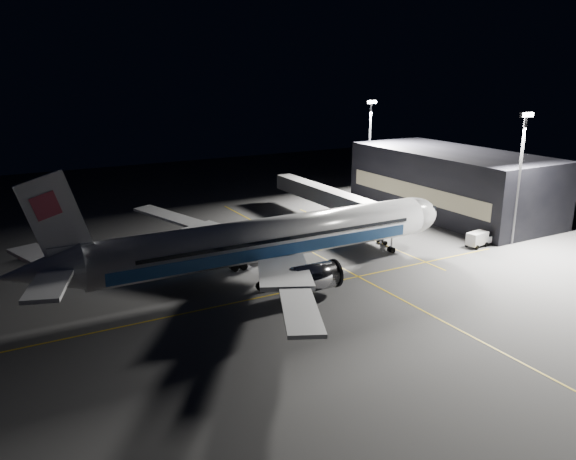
{
  "coord_description": "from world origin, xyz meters",
  "views": [
    {
      "loc": [
        -32.61,
        -63.22,
        26.89
      ],
      "look_at": [
        2.64,
        0.19,
        6.0
      ],
      "focal_mm": 35.0,
      "sensor_mm": 36.0,
      "label": 1
    }
  ],
  "objects_px": {
    "jet_bridge": "(334,199)",
    "baggage_tug": "(232,255)",
    "airliner": "(264,240)",
    "floodlight_mast_south": "(520,167)",
    "safety_cone_a": "(239,247)",
    "safety_cone_c": "(197,253)",
    "service_truck": "(479,238)",
    "safety_cone_b": "(229,264)",
    "floodlight_mast_north": "(370,141)"
  },
  "relations": [
    {
      "from": "jet_bridge",
      "to": "safety_cone_b",
      "type": "height_order",
      "value": "jet_bridge"
    },
    {
      "from": "floodlight_mast_south",
      "to": "service_truck",
      "type": "distance_m",
      "value": 12.53
    },
    {
      "from": "safety_cone_c",
      "to": "service_truck",
      "type": "bearing_deg",
      "value": -23.49
    },
    {
      "from": "floodlight_mast_south",
      "to": "safety_cone_b",
      "type": "bearing_deg",
      "value": 164.02
    },
    {
      "from": "airliner",
      "to": "baggage_tug",
      "type": "relative_size",
      "value": 26.6
    },
    {
      "from": "airliner",
      "to": "floodlight_mast_north",
      "type": "height_order",
      "value": "floodlight_mast_north"
    },
    {
      "from": "service_truck",
      "to": "safety_cone_a",
      "type": "bearing_deg",
      "value": 143.99
    },
    {
      "from": "safety_cone_c",
      "to": "airliner",
      "type": "bearing_deg",
      "value": -70.74
    },
    {
      "from": "baggage_tug",
      "to": "airliner",
      "type": "bearing_deg",
      "value": -80.25
    },
    {
      "from": "service_truck",
      "to": "safety_cone_a",
      "type": "relative_size",
      "value": 7.25
    },
    {
      "from": "airliner",
      "to": "floodlight_mast_north",
      "type": "distance_m",
      "value": 52.56
    },
    {
      "from": "airliner",
      "to": "floodlight_mast_south",
      "type": "relative_size",
      "value": 2.97
    },
    {
      "from": "jet_bridge",
      "to": "baggage_tug",
      "type": "relative_size",
      "value": 14.88
    },
    {
      "from": "jet_bridge",
      "to": "safety_cone_a",
      "type": "relative_size",
      "value": 51.21
    },
    {
      "from": "floodlight_mast_north",
      "to": "service_truck",
      "type": "relative_size",
      "value": 4.25
    },
    {
      "from": "baggage_tug",
      "to": "safety_cone_b",
      "type": "distance_m",
      "value": 2.84
    },
    {
      "from": "service_truck",
      "to": "jet_bridge",
      "type": "bearing_deg",
      "value": 109.85
    },
    {
      "from": "floodlight_mast_north",
      "to": "safety_cone_b",
      "type": "bearing_deg",
      "value": -149.56
    },
    {
      "from": "floodlight_mast_north",
      "to": "safety_cone_c",
      "type": "bearing_deg",
      "value": -157.73
    },
    {
      "from": "floodlight_mast_north",
      "to": "safety_cone_b",
      "type": "height_order",
      "value": "floodlight_mast_north"
    },
    {
      "from": "jet_bridge",
      "to": "floodlight_mast_south",
      "type": "relative_size",
      "value": 1.66
    },
    {
      "from": "airliner",
      "to": "jet_bridge",
      "type": "distance_m",
      "value": 29.31
    },
    {
      "from": "floodlight_mast_south",
      "to": "baggage_tug",
      "type": "distance_m",
      "value": 45.95
    },
    {
      "from": "floodlight_mast_north",
      "to": "floodlight_mast_south",
      "type": "xyz_separation_m",
      "value": [
        0.0,
        -38.0,
        0.0
      ]
    },
    {
      "from": "floodlight_mast_south",
      "to": "safety_cone_c",
      "type": "relative_size",
      "value": 38.08
    },
    {
      "from": "airliner",
      "to": "safety_cone_a",
      "type": "height_order",
      "value": "airliner"
    },
    {
      "from": "safety_cone_a",
      "to": "service_truck",
      "type": "bearing_deg",
      "value": -26.59
    },
    {
      "from": "floodlight_mast_north",
      "to": "safety_cone_a",
      "type": "xyz_separation_m",
      "value": [
        -39.12,
        -19.37,
        -12.04
      ]
    },
    {
      "from": "airliner",
      "to": "floodlight_mast_south",
      "type": "height_order",
      "value": "floodlight_mast_south"
    },
    {
      "from": "jet_bridge",
      "to": "safety_cone_c",
      "type": "relative_size",
      "value": 63.28
    },
    {
      "from": "jet_bridge",
      "to": "service_truck",
      "type": "bearing_deg",
      "value": -60.72
    },
    {
      "from": "safety_cone_c",
      "to": "safety_cone_a",
      "type": "bearing_deg",
      "value": -5.64
    },
    {
      "from": "baggage_tug",
      "to": "safety_cone_c",
      "type": "distance_m",
      "value": 5.9
    },
    {
      "from": "safety_cone_b",
      "to": "service_truck",
      "type": "bearing_deg",
      "value": -15.66
    },
    {
      "from": "airliner",
      "to": "baggage_tug",
      "type": "height_order",
      "value": "airliner"
    },
    {
      "from": "service_truck",
      "to": "safety_cone_b",
      "type": "distance_m",
      "value": 39.44
    },
    {
      "from": "safety_cone_a",
      "to": "safety_cone_c",
      "type": "distance_m",
      "value": 6.62
    },
    {
      "from": "jet_bridge",
      "to": "floodlight_mast_north",
      "type": "height_order",
      "value": "floodlight_mast_north"
    },
    {
      "from": "baggage_tug",
      "to": "safety_cone_c",
      "type": "bearing_deg",
      "value": 134.42
    },
    {
      "from": "jet_bridge",
      "to": "floodlight_mast_north",
      "type": "bearing_deg",
      "value": 37.74
    },
    {
      "from": "floodlight_mast_north",
      "to": "safety_cone_b",
      "type": "xyz_separation_m",
      "value": [
        -43.48,
        -25.55,
        -12.08
      ]
    },
    {
      "from": "service_truck",
      "to": "baggage_tug",
      "type": "bearing_deg",
      "value": 150.96
    },
    {
      "from": "jet_bridge",
      "to": "safety_cone_b",
      "type": "xyz_separation_m",
      "value": [
        -25.48,
        -11.62,
        -4.29
      ]
    },
    {
      "from": "jet_bridge",
      "to": "safety_cone_a",
      "type": "height_order",
      "value": "jet_bridge"
    },
    {
      "from": "airliner",
      "to": "baggage_tug",
      "type": "bearing_deg",
      "value": 95.48
    },
    {
      "from": "safety_cone_a",
      "to": "floodlight_mast_north",
      "type": "bearing_deg",
      "value": 26.34
    },
    {
      "from": "jet_bridge",
      "to": "safety_cone_a",
      "type": "xyz_separation_m",
      "value": [
        -21.12,
        -5.44,
        -4.25
      ]
    },
    {
      "from": "safety_cone_c",
      "to": "jet_bridge",
      "type": "bearing_deg",
      "value": 9.8
    },
    {
      "from": "service_truck",
      "to": "safety_cone_b",
      "type": "height_order",
      "value": "service_truck"
    },
    {
      "from": "safety_cone_c",
      "to": "floodlight_mast_south",
      "type": "bearing_deg",
      "value": -22.87
    }
  ]
}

